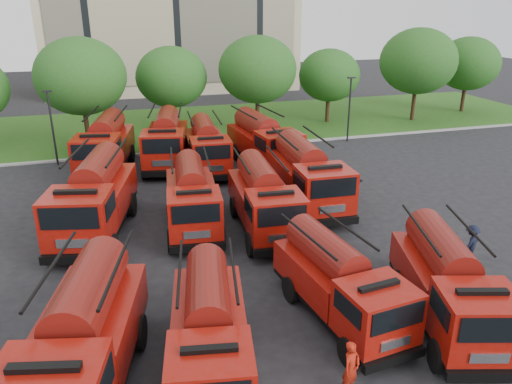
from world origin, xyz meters
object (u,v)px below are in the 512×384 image
firefighter_1 (234,379)px  fire_truck_6 (264,199)px  fire_truck_0 (81,342)px  fire_truck_8 (106,145)px  fire_truck_2 (339,282)px  firefighter_4 (206,304)px  fire_truck_5 (192,197)px  fire_truck_7 (307,175)px  fire_truck_9 (166,140)px  fire_truck_3 (449,284)px  fire_truck_4 (94,198)px  firefighter_3 (468,260)px  firefighter_5 (348,200)px  fire_truck_1 (209,331)px  fire_truck_11 (263,141)px  fire_truck_10 (207,146)px

firefighter_1 → fire_truck_6: bearing=93.6°
fire_truck_0 → fire_truck_8: (0.87, 20.63, 0.09)m
fire_truck_2 → firefighter_4: (-4.34, 2.16, -1.47)m
fire_truck_5 → fire_truck_6: 3.53m
fire_truck_0 → fire_truck_7: bearing=58.6°
fire_truck_9 → firefighter_1: size_ratio=4.73×
fire_truck_3 → fire_truck_4: (-11.71, 11.04, 0.27)m
firefighter_1 → firefighter_3: size_ratio=1.03×
fire_truck_0 → firefighter_3: size_ratio=4.73×
fire_truck_3 → fire_truck_2: bearing=175.4°
fire_truck_5 → fire_truck_2: bearing=-61.7°
fire_truck_7 → firefighter_4: 10.85m
fire_truck_4 → firefighter_5: fire_truck_4 is taller
fire_truck_1 → fire_truck_8: size_ratio=0.83×
firefighter_3 → firefighter_1: bearing=-5.8°
fire_truck_2 → fire_truck_9: (-3.64, 19.58, 0.30)m
fire_truck_11 → firefighter_3: (4.73, -15.27, -1.75)m
fire_truck_2 → firefighter_3: (7.34, 2.27, -1.47)m
firefighter_3 → fire_truck_4: bearing=-51.6°
fire_truck_7 → fire_truck_8: size_ratio=0.95×
fire_truck_3 → fire_truck_0: bearing=-164.2°
fire_truck_2 → firefighter_3: 7.83m
fire_truck_8 → firefighter_5: fire_truck_8 is taller
fire_truck_1 → fire_truck_9: (1.27, 21.07, 0.28)m
fire_truck_6 → fire_truck_11: 10.18m
fire_truck_8 → firefighter_5: (13.01, -9.25, -1.79)m
fire_truck_0 → firefighter_1: bearing=3.4°
fire_truck_2 → fire_truck_6: bearing=85.4°
fire_truck_2 → firefighter_5: (5.38, 10.12, -1.47)m
fire_truck_4 → firefighter_1: size_ratio=4.92×
fire_truck_8 → firefighter_5: 16.07m
fire_truck_4 → fire_truck_5: (4.58, -0.67, -0.23)m
fire_truck_0 → fire_truck_2: (8.50, 1.26, -0.24)m
fire_truck_1 → fire_truck_11: bearing=78.5°
fire_truck_1 → fire_truck_2: size_ratio=1.02×
firefighter_3 → fire_truck_7: bearing=-85.9°
fire_truck_10 → firefighter_5: size_ratio=3.72×
fire_truck_5 → fire_truck_9: (0.01, 10.52, 0.17)m
fire_truck_3 → fire_truck_5: 12.59m
fire_truck_1 → fire_truck_11: (7.53, 19.03, 0.26)m
fire_truck_6 → fire_truck_7: fire_truck_7 is taller
fire_truck_7 → fire_truck_9: same height
fire_truck_9 → firefighter_3: (10.99, -17.31, -1.76)m
fire_truck_2 → fire_truck_6: size_ratio=0.91×
fire_truck_1 → firefighter_1: size_ratio=3.97×
fire_truck_8 → firefighter_3: size_ratio=4.95×
fire_truck_0 → fire_truck_7: 16.04m
fire_truck_11 → firefighter_3: fire_truck_11 is taller
fire_truck_4 → fire_truck_11: 13.36m
firefighter_1 → firefighter_5: firefighter_5 is taller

